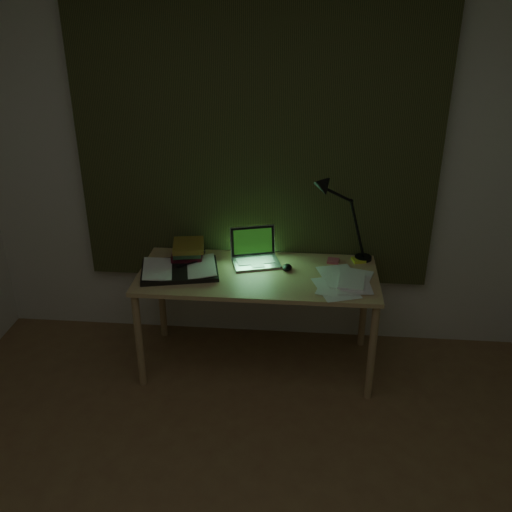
{
  "coord_description": "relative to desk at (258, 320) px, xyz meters",
  "views": [
    {
      "loc": [
        0.3,
        -1.41,
        2.19
      ],
      "look_at": [
        0.04,
        1.49,
        0.82
      ],
      "focal_mm": 40.0,
      "sensor_mm": 36.0,
      "label": 1
    }
  ],
  "objects": [
    {
      "name": "loose_papers",
      "position": [
        0.5,
        -0.06,
        0.33
      ],
      "size": [
        0.38,
        0.4,
        0.02
      ],
      "primitive_type": null,
      "rotation": [
        0.0,
        0.0,
        -0.15
      ],
      "color": "white",
      "rests_on": "desk"
    },
    {
      "name": "book_stack",
      "position": [
        -0.45,
        0.15,
        0.38
      ],
      "size": [
        0.2,
        0.23,
        0.12
      ],
      "primitive_type": null,
      "rotation": [
        0.0,
        0.0,
        0.05
      ],
      "color": "white",
      "rests_on": "desk"
    },
    {
      "name": "wall_back",
      "position": [
        -0.04,
        0.39,
        0.92
      ],
      "size": [
        3.5,
        0.0,
        2.5
      ],
      "primitive_type": "cube",
      "color": "silver",
      "rests_on": "ground"
    },
    {
      "name": "sticky_pink",
      "position": [
        0.45,
        0.2,
        0.33
      ],
      "size": [
        0.08,
        0.08,
        0.02
      ],
      "primitive_type": "cube",
      "rotation": [
        0.0,
        0.0,
        -0.15
      ],
      "color": "#D05061",
      "rests_on": "desk"
    },
    {
      "name": "mouse",
      "position": [
        0.17,
        0.06,
        0.34
      ],
      "size": [
        0.06,
        0.09,
        0.03
      ],
      "primitive_type": "ellipsoid",
      "rotation": [
        0.0,
        0.0,
        -0.05
      ],
      "color": "black",
      "rests_on": "desk"
    },
    {
      "name": "desk",
      "position": [
        0.0,
        0.0,
        0.0
      ],
      "size": [
        1.43,
        0.62,
        0.65
      ],
      "primitive_type": null,
      "color": "#D8BA74",
      "rests_on": "floor"
    },
    {
      "name": "curtain",
      "position": [
        -0.04,
        0.35,
        1.12
      ],
      "size": [
        2.2,
        0.06,
        2.0
      ],
      "primitive_type": "cube",
      "color": "#2C3319",
      "rests_on": "wall_back"
    },
    {
      "name": "laptop",
      "position": [
        -0.02,
        0.13,
        0.43
      ],
      "size": [
        0.36,
        0.38,
        0.2
      ],
      "primitive_type": null,
      "rotation": [
        0.0,
        0.0,
        0.29
      ],
      "color": "silver",
      "rests_on": "desk"
    },
    {
      "name": "open_textbook",
      "position": [
        -0.47,
        -0.03,
        0.34
      ],
      "size": [
        0.51,
        0.41,
        0.04
      ],
      "primitive_type": null,
      "rotation": [
        0.0,
        0.0,
        0.22
      ],
      "color": "white",
      "rests_on": "desk"
    },
    {
      "name": "sticky_yellow",
      "position": [
        0.61,
        0.22,
        0.33
      ],
      "size": [
        0.09,
        0.09,
        0.02
      ],
      "primitive_type": "cube",
      "rotation": [
        0.0,
        0.0,
        0.26
      ],
      "color": "yellow",
      "rests_on": "desk"
    },
    {
      "name": "desk_lamp",
      "position": [
        0.64,
        0.25,
        0.61
      ],
      "size": [
        0.42,
        0.36,
        0.57
      ],
      "primitive_type": null,
      "rotation": [
        0.0,
        0.0,
        0.17
      ],
      "color": "black",
      "rests_on": "desk"
    }
  ]
}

